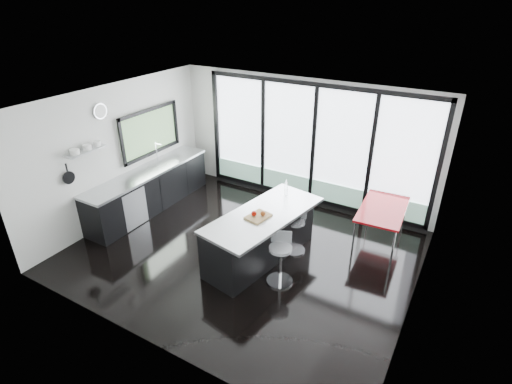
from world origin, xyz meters
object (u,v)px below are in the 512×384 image
Objects in this scene: bar_stool_far at (295,236)px; red_table at (380,225)px; island at (260,235)px; bar_stool_near at (280,265)px.

bar_stool_far is 0.48× the size of red_table.
bar_stool_far is 1.70m from red_table.
island is 1.77× the size of red_table.
island is 2.36m from red_table.
red_table reaches higher than bar_stool_near.
island is at bearing -137.58° from bar_stool_far.
red_table is at bearing 42.51° from island.
bar_stool_far is (-0.17, 0.94, -0.02)m from bar_stool_near.
bar_stool_near is 0.95m from bar_stool_far.
island reaches higher than red_table.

